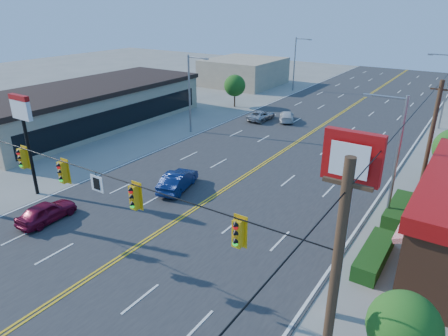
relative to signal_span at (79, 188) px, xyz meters
The scene contains 18 objects.
ground 4.89m from the signal_span, ahead, with size 160.00×160.00×0.00m, color gray.
road 20.58m from the signal_span, 89.66° to the left, with size 20.00×120.00×0.06m, color #2D2D30.
signal_span is the anchor object (origin of this frame).
kfc_pylon 11.87m from the signal_span, 19.78° to the left, with size 2.20×0.36×8.50m.
strip_mall 28.46m from the signal_span, 140.56° to the left, with size 10.40×26.40×4.40m.
pizza_hut_sign 11.60m from the signal_span, 159.81° to the left, with size 1.90×0.30×6.85m.
streetlight_se 17.76m from the signal_span, 52.06° to the left, with size 2.55×0.25×8.00m.
streetlight_ne 39.54m from the signal_span, 73.98° to the left, with size 2.55×0.25×8.00m.
streetlight_sw 24.46m from the signal_span, 115.88° to the left, with size 2.55×0.25×8.00m.
streetlight_nw 49.17m from the signal_span, 102.54° to the left, with size 2.55×0.25×8.00m.
utility_pole_near 21.82m from the signal_span, 55.61° to the left, with size 0.28×0.28×8.40m, color #47301E.
tree_kfc_front 14.46m from the signal_span, ahead, with size 2.52×2.52×3.78m.
tree_west 36.42m from the signal_span, 110.75° to the left, with size 2.80×2.80×4.20m.
bld_west_far 52.03m from the signal_span, 112.50° to the left, with size 11.00×12.00×4.20m, color tan.
car_magenta 8.15m from the signal_span, 163.29° to the left, with size 1.52×3.78×1.29m, color maroon.
car_blue 11.30m from the signal_span, 105.25° to the left, with size 1.49×4.26×1.40m, color #0E1F51.
car_white 31.86m from the signal_span, 97.36° to the left, with size 1.59×3.90×1.13m, color silver.
car_silver 31.04m from the signal_span, 102.54° to the left, with size 1.89×4.09×1.14m, color #A8A8AD.
Camera 1 is at (14.68, -10.17, 12.82)m, focal length 32.00 mm.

